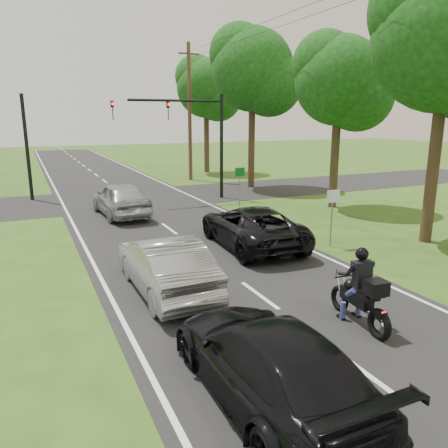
{
  "coord_description": "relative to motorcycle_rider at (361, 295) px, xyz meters",
  "views": [
    {
      "loc": [
        -5.47,
        -9.63,
        4.7
      ],
      "look_at": [
        0.32,
        3.0,
        1.3
      ],
      "focal_mm": 35.0,
      "sensor_mm": 36.0,
      "label": 1
    }
  ],
  "objects": [
    {
      "name": "utility_pole_far",
      "position": [
        4.93,
        24.48,
        4.34
      ],
      "size": [
        1.6,
        0.28,
        10.0
      ],
      "color": "brown",
      "rests_on": "ground"
    },
    {
      "name": "dark_suv",
      "position": [
        0.74,
        6.75,
        0.02
      ],
      "size": [
        2.8,
        5.56,
        1.51
      ],
      "primitive_type": "imported",
      "rotation": [
        0.0,
        0.0,
        3.09
      ],
      "color": "black",
      "rests_on": "road"
    },
    {
      "name": "silver_sedan",
      "position": [
        -3.49,
        3.8,
        0.04
      ],
      "size": [
        1.67,
        4.7,
        1.55
      ],
      "primitive_type": "imported",
      "rotation": [
        0.0,
        0.0,
        3.15
      ],
      "color": "#9F9FA3",
      "rests_on": "road"
    },
    {
      "name": "ground",
      "position": [
        -1.27,
        2.48,
        -0.74
      ],
      "size": [
        140.0,
        140.0,
        0.0
      ],
      "primitive_type": "plane",
      "color": "#304914",
      "rests_on": "ground"
    },
    {
      "name": "sign_white",
      "position": [
        3.43,
        5.46,
        0.86
      ],
      "size": [
        0.55,
        0.07,
        2.12
      ],
      "color": "slate",
      "rests_on": "ground"
    },
    {
      "name": "silver_suv",
      "position": [
        -2.6,
        13.97,
        0.1
      ],
      "size": [
        2.27,
        4.99,
        1.66
      ],
      "primitive_type": "imported",
      "rotation": [
        0.0,
        0.0,
        3.2
      ],
      "color": "#ABACB3",
      "rests_on": "road"
    },
    {
      "name": "traffic_signal",
      "position": [
        2.07,
        16.48,
        3.4
      ],
      "size": [
        6.38,
        0.44,
        6.0
      ],
      "color": "black",
      "rests_on": "ground"
    },
    {
      "name": "dark_car_behind",
      "position": [
        -3.33,
        -1.5,
        -0.02
      ],
      "size": [
        2.01,
        4.92,
        1.43
      ],
      "primitive_type": "imported",
      "rotation": [
        0.0,
        0.0,
        3.14
      ],
      "color": "black",
      "rests_on": "road"
    },
    {
      "name": "cross_road",
      "position": [
        -1.27,
        18.48,
        -0.74
      ],
      "size": [
        60.0,
        7.0,
        0.01
      ],
      "primitive_type": "cube",
      "color": "black",
      "rests_on": "ground"
    },
    {
      "name": "sign_green",
      "position": [
        3.63,
        13.46,
        0.86
      ],
      "size": [
        0.55,
        0.07,
        2.12
      ],
      "color": "slate",
      "rests_on": "ground"
    },
    {
      "name": "road",
      "position": [
        -1.27,
        12.48,
        -0.74
      ],
      "size": [
        8.0,
        100.0,
        0.01
      ],
      "primitive_type": "cube",
      "color": "black",
      "rests_on": "ground"
    },
    {
      "name": "tree_row_d",
      "position": [
        7.83,
        19.24,
        6.69
      ],
      "size": [
        5.76,
        5.58,
        10.45
      ],
      "color": "#332316",
      "rests_on": "ground"
    },
    {
      "name": "signal_pole_far",
      "position": [
        -6.47,
        20.48,
        2.26
      ],
      "size": [
        0.2,
        0.2,
        6.0
      ],
      "primitive_type": "cylinder",
      "color": "black",
      "rests_on": "ground"
    },
    {
      "name": "motorcycle_rider",
      "position": [
        0.0,
        0.0,
        0.0
      ],
      "size": [
        0.65,
        2.19,
        1.88
      ],
      "rotation": [
        0.0,
        0.0,
        -0.09
      ],
      "color": "black",
      "rests_on": "ground"
    },
    {
      "name": "tree_row_c",
      "position": [
        8.48,
        11.28,
        5.49
      ],
      "size": [
        4.8,
        4.65,
        8.76
      ],
      "color": "#332316",
      "rests_on": "ground"
    },
    {
      "name": "tree_row_e",
      "position": [
        8.21,
        28.26,
        6.09
      ],
      "size": [
        5.28,
        5.12,
        9.61
      ],
      "color": "#332316",
      "rests_on": "ground"
    }
  ]
}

